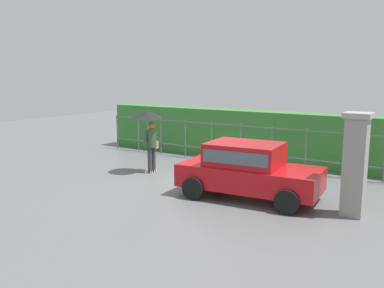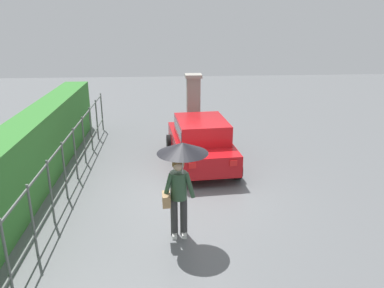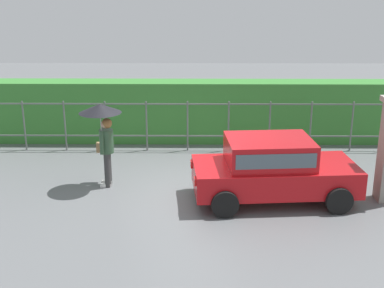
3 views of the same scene
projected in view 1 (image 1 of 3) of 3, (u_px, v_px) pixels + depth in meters
name	position (u px, v px, depth m)	size (l,w,h in m)	color
ground_plane	(198.00, 183.00, 12.39)	(40.00, 40.00, 0.00)	slate
car	(248.00, 168.00, 10.87)	(3.85, 2.11, 1.48)	#B71116
pedestrian	(149.00, 126.00, 13.52)	(1.01, 1.01, 2.10)	#333333
gate_pillar	(355.00, 164.00, 9.38)	(0.60, 0.60, 2.42)	gray
fence_section	(240.00, 142.00, 14.92)	(12.16, 0.05, 1.50)	#59605B
hedge_row	(252.00, 135.00, 15.73)	(13.11, 0.90, 1.90)	#387F33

